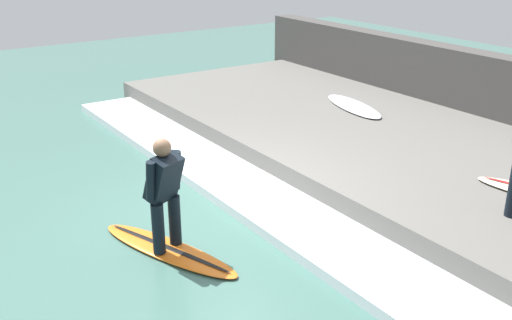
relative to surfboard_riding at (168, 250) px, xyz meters
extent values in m
plane|color=#426B60|center=(1.04, 0.44, -0.03)|extent=(28.00, 28.00, 0.00)
cube|color=#66635E|center=(4.42, 0.44, 0.17)|extent=(4.40, 12.52, 0.41)
cube|color=#474442|center=(6.87, 0.44, 0.72)|extent=(0.50, 13.15, 1.51)
cube|color=silver|center=(1.67, 0.44, 0.04)|extent=(1.09, 11.90, 0.14)
ellipsoid|color=orange|center=(0.00, 0.00, 0.00)|extent=(1.13, 2.12, 0.06)
ellipsoid|color=black|center=(0.00, 0.00, 0.03)|extent=(0.72, 1.84, 0.01)
cylinder|color=black|center=(-0.13, -0.05, 0.34)|extent=(0.15, 0.15, 0.62)
cylinder|color=black|center=(0.13, 0.05, 0.34)|extent=(0.15, 0.15, 0.62)
cube|color=black|center=(0.00, 0.00, 0.93)|extent=(0.46, 0.47, 0.59)
sphere|color=#846047|center=(0.00, 0.00, 1.30)|extent=(0.21, 0.21, 0.21)
cylinder|color=black|center=(-0.19, -0.07, 0.96)|extent=(0.10, 0.17, 0.50)
cylinder|color=black|center=(0.19, 0.07, 0.96)|extent=(0.10, 0.17, 0.50)
ellipsoid|color=silver|center=(5.11, 2.32, 0.41)|extent=(0.95, 1.87, 0.06)
camera|label=1|loc=(-2.65, -5.81, 3.60)|focal=42.00mm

